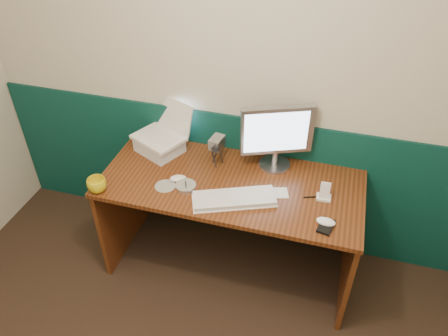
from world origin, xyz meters
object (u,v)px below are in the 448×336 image
(desk, at_px, (230,226))
(mug, at_px, (97,185))
(monitor, at_px, (277,137))
(laptop, at_px, (157,122))
(camcorder, at_px, (217,150))
(keyboard, at_px, (234,199))

(desk, bearing_deg, mug, -158.18)
(monitor, distance_m, mug, 1.12)
(desk, distance_m, laptop, 0.83)
(monitor, height_order, mug, monitor)
(laptop, relative_size, monitor, 0.71)
(laptop, xyz_separation_m, camcorder, (0.41, -0.03, -0.12))
(monitor, bearing_deg, laptop, 161.28)
(keyboard, height_order, mug, mug)
(desk, bearing_deg, keyboard, -68.14)
(mug, height_order, camcorder, camcorder)
(desk, distance_m, camcorder, 0.52)
(desk, xyz_separation_m, laptop, (-0.54, 0.19, 0.60))
(keyboard, bearing_deg, mug, 166.93)
(keyboard, xyz_separation_m, camcorder, (-0.20, 0.31, 0.10))
(desk, xyz_separation_m, camcorder, (-0.13, 0.15, 0.48))
(laptop, bearing_deg, camcorder, 21.08)
(desk, height_order, mug, mug)
(laptop, height_order, mug, laptop)
(keyboard, bearing_deg, monitor, 45.52)
(mug, distance_m, camcorder, 0.76)
(laptop, relative_size, mug, 2.76)
(mug, bearing_deg, laptop, 67.84)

